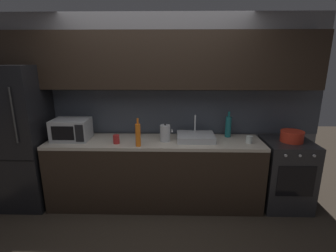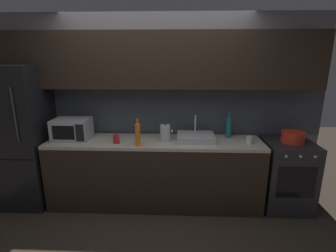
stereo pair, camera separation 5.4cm
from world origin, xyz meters
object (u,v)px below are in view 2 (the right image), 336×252
mug_yellow (165,133)px  cooking_pot (293,137)px  refrigerator (22,137)px  wine_bottle_teal (229,127)px  mug_red (116,139)px  oven_range (286,175)px  microwave (72,129)px  mug_clear (249,140)px  wine_bottle_orange (138,135)px  kettle (165,133)px

mug_yellow → cooking_pot: cooking_pot is taller
refrigerator → wine_bottle_teal: (2.73, 0.18, 0.12)m
refrigerator → mug_red: (1.29, -0.13, 0.03)m
oven_range → microwave: 2.86m
oven_range → cooking_pot: (0.03, 0.00, 0.52)m
mug_clear → microwave: bearing=177.6°
refrigerator → wine_bottle_orange: bearing=-7.9°
refrigerator → mug_clear: bearing=-1.5°
wine_bottle_teal → mug_yellow: (-0.84, -0.01, -0.09)m
oven_range → kettle: size_ratio=3.87×
oven_range → cooking_pot: 0.52m
wine_bottle_orange → cooking_pot: size_ratio=1.21×
wine_bottle_teal → cooking_pot: (0.77, -0.18, -0.08)m
oven_range → microwave: microwave is taller
wine_bottle_teal → cooking_pot: size_ratio=1.22×
mug_clear → wine_bottle_teal: bearing=129.6°
oven_range → cooking_pot: bearing=2.9°
refrigerator → mug_red: size_ratio=17.05×
refrigerator → wine_bottle_orange: (1.58, -0.22, 0.12)m
refrigerator → oven_range: bearing=-0.0°
mug_clear → mug_red: mug_red is taller
wine_bottle_teal → wine_bottle_orange: (-1.16, -0.40, -0.00)m
oven_range → wine_bottle_teal: bearing=166.1°
kettle → mug_clear: (1.05, -0.06, -0.06)m
kettle → cooking_pot: (1.61, 0.02, -0.04)m
kettle → mug_clear: 1.05m
oven_range → wine_bottle_orange: (-1.90, -0.22, 0.59)m
wine_bottle_teal → mug_red: 1.48m
wine_bottle_orange → mug_red: wine_bottle_orange is taller
mug_yellow → mug_red: size_ratio=1.00×
mug_red → kettle: bearing=10.2°
mug_yellow → mug_red: same height
mug_clear → mug_red: bearing=-178.2°
kettle → oven_range: bearing=0.7°
mug_red → cooking_pot: 2.22m
kettle → mug_yellow: 0.20m
wine_bottle_orange → mug_red: bearing=162.6°
wine_bottle_orange → cooking_pot: bearing=6.4°
oven_range → wine_bottle_orange: 2.00m
refrigerator → microwave: (0.68, 0.02, 0.11)m
cooking_pot → microwave: bearing=179.6°
oven_range → mug_clear: 0.73m
mug_yellow → wine_bottle_orange: bearing=-128.4°
kettle → mug_yellow: bearing=92.3°
wine_bottle_teal → mug_red: bearing=-167.8°
kettle → wine_bottle_orange: bearing=-148.2°
refrigerator → mug_clear: size_ratio=20.17×
refrigerator → oven_range: 3.51m
wine_bottle_orange → mug_yellow: wine_bottle_orange is taller
mug_red → mug_clear: bearing=1.8°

